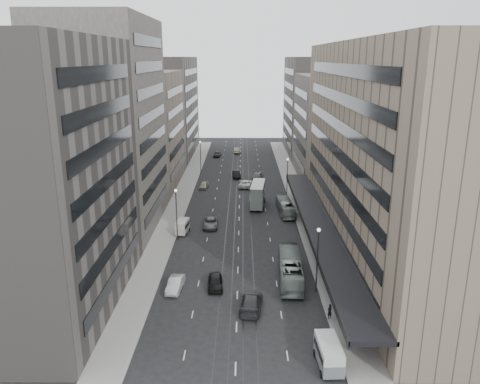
{
  "coord_description": "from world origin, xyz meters",
  "views": [
    {
      "loc": [
        0.63,
        -57.14,
        27.8
      ],
      "look_at": [
        0.19,
        18.78,
        5.93
      ],
      "focal_mm": 35.0,
      "sensor_mm": 36.0,
      "label": 1
    }
  ],
  "objects_px": {
    "pedestrian": "(330,311)",
    "bus_far": "(285,207)",
    "double_decker": "(258,194)",
    "panel_van": "(182,226)",
    "sedan_2": "(211,223)",
    "sedan_0": "(215,282)",
    "vw_microbus": "(329,353)",
    "sedan_1": "(175,284)",
    "bus_near": "(290,269)"
  },
  "relations": [
    {
      "from": "bus_far",
      "to": "pedestrian",
      "type": "height_order",
      "value": "bus_far"
    },
    {
      "from": "bus_far",
      "to": "panel_van",
      "type": "distance_m",
      "value": 20.47
    },
    {
      "from": "bus_near",
      "to": "bus_far",
      "type": "distance_m",
      "value": 26.92
    },
    {
      "from": "vw_microbus",
      "to": "sedan_0",
      "type": "bearing_deg",
      "value": 123.75
    },
    {
      "from": "vw_microbus",
      "to": "bus_near",
      "type": "bearing_deg",
      "value": 93.31
    },
    {
      "from": "panel_van",
      "to": "sedan_1",
      "type": "relative_size",
      "value": 0.82
    },
    {
      "from": "bus_far",
      "to": "pedestrian",
      "type": "xyz_separation_m",
      "value": [
        1.7,
        -36.37,
        -0.32
      ]
    },
    {
      "from": "bus_far",
      "to": "vw_microbus",
      "type": "distance_m",
      "value": 44.48
    },
    {
      "from": "panel_van",
      "to": "vw_microbus",
      "type": "bearing_deg",
      "value": -55.29
    },
    {
      "from": "double_decker",
      "to": "panel_van",
      "type": "distance_m",
      "value": 19.47
    },
    {
      "from": "pedestrian",
      "to": "bus_far",
      "type": "bearing_deg",
      "value": -121.67
    },
    {
      "from": "vw_microbus",
      "to": "sedan_0",
      "type": "height_order",
      "value": "vw_microbus"
    },
    {
      "from": "bus_near",
      "to": "double_decker",
      "type": "distance_m",
      "value": 31.43
    },
    {
      "from": "pedestrian",
      "to": "vw_microbus",
      "type": "bearing_deg",
      "value": 44.92
    },
    {
      "from": "panel_van",
      "to": "sedan_2",
      "type": "height_order",
      "value": "panel_van"
    },
    {
      "from": "bus_far",
      "to": "sedan_2",
      "type": "height_order",
      "value": "bus_far"
    },
    {
      "from": "double_decker",
      "to": "vw_microbus",
      "type": "height_order",
      "value": "double_decker"
    },
    {
      "from": "bus_far",
      "to": "sedan_1",
      "type": "distance_m",
      "value": 33.76
    },
    {
      "from": "sedan_0",
      "to": "sedan_2",
      "type": "relative_size",
      "value": 0.87
    },
    {
      "from": "bus_far",
      "to": "double_decker",
      "type": "relative_size",
      "value": 1.12
    },
    {
      "from": "sedan_1",
      "to": "sedan_2",
      "type": "relative_size",
      "value": 0.88
    },
    {
      "from": "bus_near",
      "to": "sedan_1",
      "type": "distance_m",
      "value": 14.8
    },
    {
      "from": "sedan_2",
      "to": "sedan_0",
      "type": "bearing_deg",
      "value": -87.17
    },
    {
      "from": "double_decker",
      "to": "pedestrian",
      "type": "height_order",
      "value": "double_decker"
    },
    {
      "from": "bus_far",
      "to": "sedan_0",
      "type": "bearing_deg",
      "value": 64.69
    },
    {
      "from": "vw_microbus",
      "to": "pedestrian",
      "type": "xyz_separation_m",
      "value": [
        1.54,
        8.11,
        -0.39
      ]
    },
    {
      "from": "bus_near",
      "to": "sedan_2",
      "type": "distance_m",
      "value": 22.9
    },
    {
      "from": "bus_near",
      "to": "panel_van",
      "type": "xyz_separation_m",
      "value": [
        -16.01,
        16.58,
        -0.36
      ]
    },
    {
      "from": "sedan_0",
      "to": "sedan_2",
      "type": "bearing_deg",
      "value": 91.79
    },
    {
      "from": "bus_near",
      "to": "sedan_0",
      "type": "distance_m",
      "value": 9.85
    },
    {
      "from": "bus_far",
      "to": "panel_van",
      "type": "relative_size",
      "value": 2.53
    },
    {
      "from": "double_decker",
      "to": "sedan_2",
      "type": "height_order",
      "value": "double_decker"
    },
    {
      "from": "bus_far",
      "to": "sedan_1",
      "type": "relative_size",
      "value": 2.08
    },
    {
      "from": "panel_van",
      "to": "sedan_2",
      "type": "bearing_deg",
      "value": 42.61
    },
    {
      "from": "double_decker",
      "to": "sedan_2",
      "type": "bearing_deg",
      "value": -120.28
    },
    {
      "from": "sedan_2",
      "to": "double_decker",
      "type": "bearing_deg",
      "value": 51.55
    },
    {
      "from": "double_decker",
      "to": "sedan_2",
      "type": "relative_size",
      "value": 1.64
    },
    {
      "from": "double_decker",
      "to": "pedestrian",
      "type": "xyz_separation_m",
      "value": [
        6.65,
        -40.75,
        -1.46
      ]
    },
    {
      "from": "sedan_2",
      "to": "panel_van",
      "type": "bearing_deg",
      "value": -147.05
    },
    {
      "from": "bus_near",
      "to": "sedan_2",
      "type": "bearing_deg",
      "value": -56.55
    },
    {
      "from": "bus_far",
      "to": "sedan_1",
      "type": "xyz_separation_m",
      "value": [
        -16.21,
        -29.6,
        -0.58
      ]
    },
    {
      "from": "panel_van",
      "to": "sedan_0",
      "type": "height_order",
      "value": "panel_van"
    },
    {
      "from": "double_decker",
      "to": "pedestrian",
      "type": "distance_m",
      "value": 41.32
    },
    {
      "from": "double_decker",
      "to": "sedan_1",
      "type": "xyz_separation_m",
      "value": [
        -11.26,
        -33.99,
        -1.72
      ]
    },
    {
      "from": "sedan_1",
      "to": "sedan_2",
      "type": "xyz_separation_m",
      "value": [
        2.89,
        22.44,
        -0.03
      ]
    },
    {
      "from": "vw_microbus",
      "to": "sedan_0",
      "type": "relative_size",
      "value": 1.04
    },
    {
      "from": "bus_far",
      "to": "sedan_2",
      "type": "distance_m",
      "value": 15.14
    },
    {
      "from": "panel_van",
      "to": "sedan_0",
      "type": "bearing_deg",
      "value": -63.91
    },
    {
      "from": "sedan_0",
      "to": "pedestrian",
      "type": "height_order",
      "value": "pedestrian"
    },
    {
      "from": "sedan_0",
      "to": "panel_van",
      "type": "bearing_deg",
      "value": 105.4
    }
  ]
}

